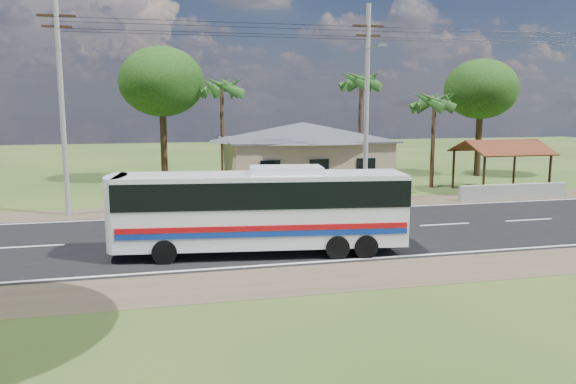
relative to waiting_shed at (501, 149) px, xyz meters
name	(u,v)px	position (x,y,z in m)	size (l,w,h in m)	color
ground	(354,230)	(-13.00, -8.50, -2.73)	(120.00, 120.00, 0.00)	#294619
road	(354,230)	(-13.00, -8.50, -2.72)	(120.00, 16.00, 0.03)	black
house	(302,148)	(-12.00, 4.50, -0.09)	(12.40, 10.00, 5.00)	tan
waiting_shed	(501,149)	(0.00, 0.00, 0.00)	(5.20, 4.48, 3.35)	#362313
concrete_barrier	(513,192)	(-1.00, -2.90, -2.28)	(7.00, 0.30, 0.90)	#9E9E99
utility_poles	(361,101)	(-10.33, -2.01, 3.04)	(32.80, 2.22, 11.00)	#9E9E99
palm_near	(435,102)	(-3.50, 2.50, 2.98)	(2.80, 2.80, 6.70)	#47301E
palm_mid	(361,82)	(-7.00, 7.00, 4.43)	(2.80, 2.80, 8.20)	#47301E
palm_far	(222,88)	(-17.00, 7.50, 3.95)	(2.80, 2.80, 7.70)	#47301E
tree_behind_house	(162,82)	(-21.00, 9.50, 4.39)	(6.00, 6.00, 9.61)	#47301E
tree_behind_shed	(481,90)	(3.00, 7.50, 3.95)	(5.60, 5.60, 9.02)	#47301E
coach_bus	(263,204)	(-17.72, -11.59, -0.84)	(10.85, 3.56, 3.31)	silver
motorcycle	(334,197)	(-11.81, -1.92, -2.33)	(0.53, 1.51, 0.79)	black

